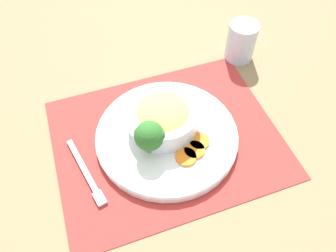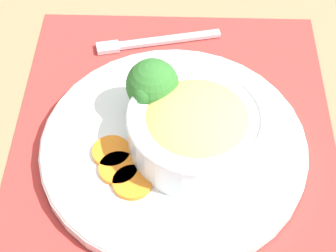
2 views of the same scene
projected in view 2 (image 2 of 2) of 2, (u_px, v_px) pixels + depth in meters
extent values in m
plane|color=#8C704C|center=(173.00, 153.00, 0.70)|extent=(4.00, 4.00, 0.00)
cube|color=#B2332D|center=(173.00, 152.00, 0.70)|extent=(0.52, 0.41, 0.00)
cylinder|color=white|center=(173.00, 147.00, 0.69)|extent=(0.33, 0.33, 0.02)
torus|color=white|center=(173.00, 143.00, 0.69)|extent=(0.33, 0.33, 0.01)
cylinder|color=silver|center=(196.00, 133.00, 0.66)|extent=(0.16, 0.16, 0.05)
torus|color=silver|center=(197.00, 119.00, 0.64)|extent=(0.16, 0.16, 0.01)
ellipsoid|color=#E0B75B|center=(197.00, 126.00, 0.65)|extent=(0.13, 0.13, 0.06)
cylinder|color=#759E51|center=(153.00, 105.00, 0.71)|extent=(0.02, 0.02, 0.03)
sphere|color=#2D6B28|center=(152.00, 85.00, 0.68)|extent=(0.07, 0.07, 0.07)
sphere|color=#2D6B28|center=(145.00, 93.00, 0.66)|extent=(0.03, 0.03, 0.03)
sphere|color=#2D6B28|center=(158.00, 74.00, 0.68)|extent=(0.03, 0.03, 0.03)
cylinder|color=orange|center=(111.00, 152.00, 0.67)|extent=(0.05, 0.05, 0.01)
cylinder|color=orange|center=(118.00, 168.00, 0.66)|extent=(0.05, 0.05, 0.01)
cylinder|color=orange|center=(132.00, 183.00, 0.65)|extent=(0.05, 0.05, 0.01)
cube|color=#B7B7BC|center=(160.00, 41.00, 0.82)|extent=(0.05, 0.18, 0.01)
cube|color=#B7B7BC|center=(108.00, 47.00, 0.81)|extent=(0.03, 0.04, 0.01)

